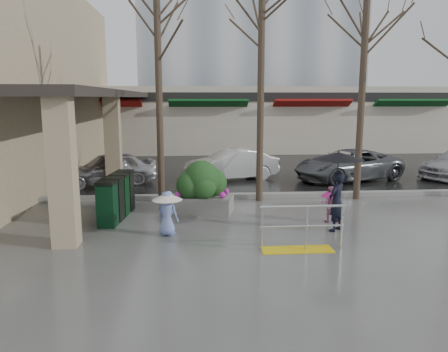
{
  "coord_description": "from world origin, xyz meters",
  "views": [
    {
      "loc": [
        -1.03,
        -10.34,
        3.35
      ],
      "look_at": [
        -0.16,
        1.03,
        1.3
      ],
      "focal_mm": 35.0,
      "sensor_mm": 36.0,
      "label": 1
    }
  ],
  "objects": [
    {
      "name": "child_pink",
      "position": [
        2.73,
        0.97,
        0.56
      ],
      "size": [
        0.56,
        0.52,
        0.99
      ],
      "rotation": [
        0.0,
        0.0,
        2.89
      ],
      "color": "pink",
      "rests_on": "ground"
    },
    {
      "name": "pillar_back",
      "position": [
        -3.9,
        6.0,
        1.75
      ],
      "size": [
        0.55,
        0.55,
        3.5
      ],
      "primitive_type": "cube",
      "color": "tan",
      "rests_on": "ground"
    },
    {
      "name": "news_boxes",
      "position": [
        -3.13,
        1.8,
        0.61
      ],
      "size": [
        0.77,
        2.22,
        1.22
      ],
      "rotation": [
        0.0,
        0.0,
        -0.13
      ],
      "color": "#0B341B",
      "rests_on": "ground"
    },
    {
      "name": "car_a",
      "position": [
        -4.26,
        6.68,
        0.63
      ],
      "size": [
        3.98,
        2.65,
        1.26
      ],
      "primitive_type": "imported",
      "rotation": [
        0.0,
        0.0,
        -1.23
      ],
      "color": "#BBBAC0",
      "rests_on": "ground"
    },
    {
      "name": "car_b",
      "position": [
        0.62,
        7.38,
        0.63
      ],
      "size": [
        4.04,
        2.34,
        1.26
      ],
      "primitive_type": "imported",
      "rotation": [
        0.0,
        0.0,
        -1.29
      ],
      "color": "white",
      "rests_on": "ground"
    },
    {
      "name": "handrail",
      "position": [
        1.36,
        -1.2,
        0.38
      ],
      "size": [
        1.9,
        0.5,
        1.03
      ],
      "color": "yellow",
      "rests_on": "ground"
    },
    {
      "name": "tree_midwest",
      "position": [
        1.2,
        3.6,
        5.23
      ],
      "size": [
        3.2,
        3.2,
        7.0
      ],
      "color": "#382B21",
      "rests_on": "ground"
    },
    {
      "name": "storefront_row",
      "position": [
        2.0,
        17.97,
        2.01
      ],
      "size": [
        34.0,
        6.74,
        4.0
      ],
      "color": "beige",
      "rests_on": "ground"
    },
    {
      "name": "tree_west",
      "position": [
        -2.0,
        3.6,
        5.08
      ],
      "size": [
        3.2,
        3.2,
        6.8
      ],
      "color": "#382B21",
      "rests_on": "ground"
    },
    {
      "name": "street_asphalt",
      "position": [
        0.0,
        22.0,
        0.01
      ],
      "size": [
        120.0,
        36.0,
        0.01
      ],
      "primitive_type": "cube",
      "color": "black",
      "rests_on": "ground"
    },
    {
      "name": "pillar_front",
      "position": [
        -3.9,
        -0.5,
        1.75
      ],
      "size": [
        0.55,
        0.55,
        3.5
      ],
      "primitive_type": "cube",
      "color": "tan",
      "rests_on": "ground"
    },
    {
      "name": "ground",
      "position": [
        0.0,
        0.0,
        0.0
      ],
      "size": [
        120.0,
        120.0,
        0.0
      ],
      "primitive_type": "plane",
      "color": "#51514F",
      "rests_on": "ground"
    },
    {
      "name": "child_blue",
      "position": [
        -1.63,
        0.1,
        0.69
      ],
      "size": [
        0.74,
        0.74,
        1.12
      ],
      "rotation": [
        0.0,
        0.0,
        2.67
      ],
      "color": "#7B94DC",
      "rests_on": "ground"
    },
    {
      "name": "planter",
      "position": [
        -0.73,
        2.22,
        0.74
      ],
      "size": [
        1.95,
        1.31,
        1.56
      ],
      "rotation": [
        0.0,
        0.0,
        -0.26
      ],
      "color": "slate",
      "rests_on": "ground"
    },
    {
      "name": "woman",
      "position": [
        2.62,
        0.15,
        1.33
      ],
      "size": [
        1.26,
        1.26,
        2.07
      ],
      "rotation": [
        0.0,
        0.0,
        3.92
      ],
      "color": "black",
      "rests_on": "ground"
    },
    {
      "name": "curb",
      "position": [
        0.0,
        4.0,
        0.07
      ],
      "size": [
        120.0,
        0.3,
        0.15
      ],
      "primitive_type": "cube",
      "color": "gray",
      "rests_on": "ground"
    },
    {
      "name": "tree_mideast",
      "position": [
        4.5,
        3.6,
        4.86
      ],
      "size": [
        3.2,
        3.2,
        6.5
      ],
      "color": "#382B21",
      "rests_on": "ground"
    },
    {
      "name": "canopy_slab",
      "position": [
        -4.8,
        8.0,
        3.62
      ],
      "size": [
        2.8,
        18.0,
        0.25
      ],
      "primitive_type": "cube",
      "color": "#2D2823",
      "rests_on": "pillar_front"
    },
    {
      "name": "car_c",
      "position": [
        5.38,
        6.88,
        0.63
      ],
      "size": [
        4.97,
        3.44,
        1.26
      ],
      "primitive_type": "imported",
      "rotation": [
        0.0,
        0.0,
        -1.24
      ],
      "color": "#5A5D61",
      "rests_on": "ground"
    }
  ]
}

